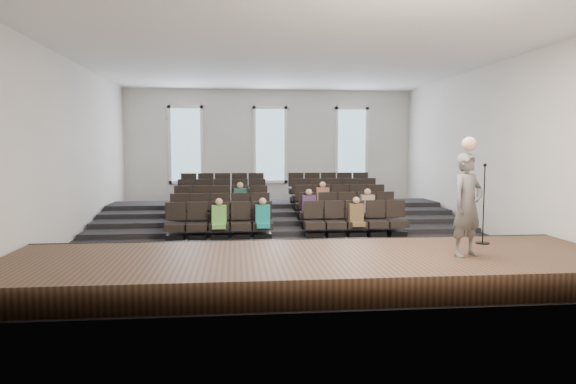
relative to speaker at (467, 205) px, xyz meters
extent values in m
plane|color=black|center=(-2.92, 5.42, -1.48)|extent=(14.00, 14.00, 0.00)
cube|color=white|center=(-2.92, 5.42, 3.53)|extent=(12.00, 14.00, 0.02)
cube|color=silver|center=(-2.92, 12.44, 1.02)|extent=(12.00, 0.04, 5.00)
cube|color=silver|center=(-2.92, -1.60, 1.02)|extent=(12.00, 0.04, 5.00)
cube|color=silver|center=(-8.94, 5.42, 1.02)|extent=(0.04, 14.00, 5.00)
cube|color=silver|center=(3.10, 5.42, 1.02)|extent=(0.04, 14.00, 5.00)
cube|color=#4E3121|center=(-2.92, 0.32, -1.23)|extent=(11.80, 3.60, 0.50)
cube|color=black|center=(-2.92, 2.09, -1.23)|extent=(11.80, 0.06, 0.52)
cube|color=black|center=(-2.92, 7.75, -1.41)|extent=(11.80, 4.80, 0.15)
cube|color=black|center=(-2.92, 8.27, -1.33)|extent=(11.80, 3.75, 0.30)
cube|color=black|center=(-2.92, 8.80, -1.26)|extent=(11.80, 2.70, 0.45)
cube|color=black|center=(-2.92, 9.32, -1.18)|extent=(11.80, 1.65, 0.60)
cube|color=black|center=(-6.04, 4.82, -1.38)|extent=(0.47, 0.43, 0.20)
cube|color=black|center=(-6.04, 4.82, -1.07)|extent=(0.55, 0.50, 0.19)
cube|color=black|center=(-6.04, 5.03, -0.66)|extent=(0.55, 0.08, 0.50)
cube|color=black|center=(-5.44, 4.82, -1.38)|extent=(0.47, 0.43, 0.20)
cube|color=black|center=(-5.44, 4.82, -1.07)|extent=(0.55, 0.50, 0.19)
cube|color=black|center=(-5.44, 5.03, -0.66)|extent=(0.55, 0.08, 0.50)
cube|color=black|center=(-4.84, 4.82, -1.38)|extent=(0.47, 0.43, 0.20)
cube|color=black|center=(-4.84, 4.82, -1.07)|extent=(0.55, 0.50, 0.19)
cube|color=black|center=(-4.84, 5.03, -0.66)|extent=(0.55, 0.08, 0.50)
cube|color=black|center=(-4.24, 4.82, -1.38)|extent=(0.47, 0.43, 0.20)
cube|color=black|center=(-4.24, 4.82, -1.07)|extent=(0.55, 0.50, 0.19)
cube|color=black|center=(-4.24, 5.03, -0.66)|extent=(0.55, 0.08, 0.50)
cube|color=black|center=(-3.64, 4.82, -1.38)|extent=(0.47, 0.43, 0.20)
cube|color=black|center=(-3.64, 4.82, -1.07)|extent=(0.55, 0.50, 0.19)
cube|color=black|center=(-3.64, 5.03, -0.66)|extent=(0.55, 0.08, 0.50)
cube|color=black|center=(-2.19, 4.82, -1.38)|extent=(0.47, 0.43, 0.20)
cube|color=black|center=(-2.19, 4.82, -1.07)|extent=(0.55, 0.50, 0.19)
cube|color=black|center=(-2.19, 5.03, -0.66)|extent=(0.55, 0.08, 0.50)
cube|color=black|center=(-1.59, 4.82, -1.38)|extent=(0.47, 0.43, 0.20)
cube|color=black|center=(-1.59, 4.82, -1.07)|extent=(0.55, 0.50, 0.19)
cube|color=black|center=(-1.59, 5.03, -0.66)|extent=(0.55, 0.08, 0.50)
cube|color=black|center=(-0.99, 4.82, -1.38)|extent=(0.47, 0.43, 0.20)
cube|color=black|center=(-0.99, 4.82, -1.07)|extent=(0.55, 0.50, 0.19)
cube|color=black|center=(-0.99, 5.03, -0.66)|extent=(0.55, 0.08, 0.50)
cube|color=black|center=(-0.39, 4.82, -1.38)|extent=(0.47, 0.43, 0.20)
cube|color=black|center=(-0.39, 4.82, -1.07)|extent=(0.55, 0.50, 0.19)
cube|color=black|center=(-0.39, 5.03, -0.66)|extent=(0.55, 0.08, 0.50)
cube|color=black|center=(0.21, 4.82, -1.38)|extent=(0.47, 0.43, 0.20)
cube|color=black|center=(0.21, 4.82, -1.07)|extent=(0.55, 0.50, 0.19)
cube|color=black|center=(0.21, 5.03, -0.66)|extent=(0.55, 0.08, 0.50)
cube|color=black|center=(-6.04, 5.87, -1.23)|extent=(0.47, 0.43, 0.20)
cube|color=black|center=(-6.04, 5.87, -0.92)|extent=(0.55, 0.50, 0.19)
cube|color=black|center=(-6.04, 6.08, -0.51)|extent=(0.55, 0.08, 0.50)
cube|color=black|center=(-5.44, 5.87, -1.23)|extent=(0.47, 0.43, 0.20)
cube|color=black|center=(-5.44, 5.87, -0.92)|extent=(0.55, 0.50, 0.19)
cube|color=black|center=(-5.44, 6.08, -0.51)|extent=(0.55, 0.08, 0.50)
cube|color=black|center=(-4.84, 5.87, -1.23)|extent=(0.47, 0.43, 0.20)
cube|color=black|center=(-4.84, 5.87, -0.92)|extent=(0.55, 0.50, 0.19)
cube|color=black|center=(-4.84, 6.08, -0.51)|extent=(0.55, 0.08, 0.50)
cube|color=black|center=(-4.24, 5.87, -1.23)|extent=(0.47, 0.43, 0.20)
cube|color=black|center=(-4.24, 5.87, -0.92)|extent=(0.55, 0.50, 0.19)
cube|color=black|center=(-4.24, 6.08, -0.51)|extent=(0.55, 0.08, 0.50)
cube|color=black|center=(-3.64, 5.87, -1.23)|extent=(0.47, 0.43, 0.20)
cube|color=black|center=(-3.64, 5.87, -0.92)|extent=(0.55, 0.50, 0.19)
cube|color=black|center=(-3.64, 6.08, -0.51)|extent=(0.55, 0.08, 0.50)
cube|color=black|center=(-2.19, 5.87, -1.23)|extent=(0.47, 0.43, 0.20)
cube|color=black|center=(-2.19, 5.87, -0.92)|extent=(0.55, 0.50, 0.19)
cube|color=black|center=(-2.19, 6.08, -0.51)|extent=(0.55, 0.08, 0.50)
cube|color=black|center=(-1.59, 5.87, -1.23)|extent=(0.47, 0.43, 0.20)
cube|color=black|center=(-1.59, 5.87, -0.92)|extent=(0.55, 0.50, 0.19)
cube|color=black|center=(-1.59, 6.08, -0.51)|extent=(0.55, 0.08, 0.50)
cube|color=black|center=(-0.99, 5.87, -1.23)|extent=(0.47, 0.43, 0.20)
cube|color=black|center=(-0.99, 5.87, -0.92)|extent=(0.55, 0.50, 0.19)
cube|color=black|center=(-0.99, 6.08, -0.51)|extent=(0.55, 0.08, 0.50)
cube|color=black|center=(-0.39, 5.87, -1.23)|extent=(0.47, 0.43, 0.20)
cube|color=black|center=(-0.39, 5.87, -0.92)|extent=(0.55, 0.50, 0.19)
cube|color=black|center=(-0.39, 6.08, -0.51)|extent=(0.55, 0.08, 0.50)
cube|color=black|center=(0.21, 5.87, -1.23)|extent=(0.47, 0.43, 0.20)
cube|color=black|center=(0.21, 5.87, -0.92)|extent=(0.55, 0.50, 0.19)
cube|color=black|center=(0.21, 6.08, -0.51)|extent=(0.55, 0.08, 0.50)
cube|color=black|center=(-6.04, 6.92, -1.08)|extent=(0.47, 0.42, 0.20)
cube|color=black|center=(-6.04, 6.92, -0.77)|extent=(0.55, 0.50, 0.19)
cube|color=black|center=(-6.04, 7.13, -0.36)|extent=(0.55, 0.08, 0.50)
cube|color=black|center=(-5.44, 6.92, -1.08)|extent=(0.47, 0.42, 0.20)
cube|color=black|center=(-5.44, 6.92, -0.77)|extent=(0.55, 0.50, 0.19)
cube|color=black|center=(-5.44, 7.13, -0.36)|extent=(0.55, 0.08, 0.50)
cube|color=black|center=(-4.84, 6.92, -1.08)|extent=(0.47, 0.42, 0.20)
cube|color=black|center=(-4.84, 6.92, -0.77)|extent=(0.55, 0.50, 0.19)
cube|color=black|center=(-4.84, 7.13, -0.36)|extent=(0.55, 0.08, 0.50)
cube|color=black|center=(-4.24, 6.92, -1.08)|extent=(0.47, 0.42, 0.20)
cube|color=black|center=(-4.24, 6.92, -0.77)|extent=(0.55, 0.50, 0.19)
cube|color=black|center=(-4.24, 7.13, -0.36)|extent=(0.55, 0.08, 0.50)
cube|color=black|center=(-3.64, 6.92, -1.08)|extent=(0.47, 0.42, 0.20)
cube|color=black|center=(-3.64, 6.92, -0.77)|extent=(0.55, 0.50, 0.19)
cube|color=black|center=(-3.64, 7.13, -0.36)|extent=(0.55, 0.08, 0.50)
cube|color=black|center=(-2.19, 6.92, -1.08)|extent=(0.47, 0.42, 0.20)
cube|color=black|center=(-2.19, 6.92, -0.77)|extent=(0.55, 0.50, 0.19)
cube|color=black|center=(-2.19, 7.13, -0.36)|extent=(0.55, 0.08, 0.50)
cube|color=black|center=(-1.59, 6.92, -1.08)|extent=(0.47, 0.42, 0.20)
cube|color=black|center=(-1.59, 6.92, -0.77)|extent=(0.55, 0.50, 0.19)
cube|color=black|center=(-1.59, 7.13, -0.36)|extent=(0.55, 0.08, 0.50)
cube|color=black|center=(-0.99, 6.92, -1.08)|extent=(0.47, 0.42, 0.20)
cube|color=black|center=(-0.99, 6.92, -0.77)|extent=(0.55, 0.50, 0.19)
cube|color=black|center=(-0.99, 7.13, -0.36)|extent=(0.55, 0.08, 0.50)
cube|color=black|center=(-0.39, 6.92, -1.08)|extent=(0.47, 0.42, 0.20)
cube|color=black|center=(-0.39, 6.92, -0.77)|extent=(0.55, 0.50, 0.19)
cube|color=black|center=(-0.39, 7.13, -0.36)|extent=(0.55, 0.08, 0.50)
cube|color=black|center=(0.21, 6.92, -1.08)|extent=(0.47, 0.42, 0.20)
cube|color=black|center=(0.21, 6.92, -0.77)|extent=(0.55, 0.50, 0.19)
cube|color=black|center=(0.21, 7.13, -0.36)|extent=(0.55, 0.08, 0.50)
cube|color=black|center=(-6.04, 7.97, -0.93)|extent=(0.47, 0.42, 0.20)
cube|color=black|center=(-6.04, 7.97, -0.62)|extent=(0.55, 0.50, 0.19)
cube|color=black|center=(-6.04, 8.18, -0.21)|extent=(0.55, 0.08, 0.50)
cube|color=black|center=(-5.44, 7.97, -0.93)|extent=(0.47, 0.42, 0.20)
cube|color=black|center=(-5.44, 7.97, -0.62)|extent=(0.55, 0.50, 0.19)
cube|color=black|center=(-5.44, 8.18, -0.21)|extent=(0.55, 0.08, 0.50)
cube|color=black|center=(-4.84, 7.97, -0.93)|extent=(0.47, 0.42, 0.20)
cube|color=black|center=(-4.84, 7.97, -0.62)|extent=(0.55, 0.50, 0.19)
cube|color=black|center=(-4.84, 8.18, -0.21)|extent=(0.55, 0.08, 0.50)
cube|color=black|center=(-4.24, 7.97, -0.93)|extent=(0.47, 0.42, 0.20)
cube|color=black|center=(-4.24, 7.97, -0.62)|extent=(0.55, 0.50, 0.19)
cube|color=black|center=(-4.24, 8.18, -0.21)|extent=(0.55, 0.08, 0.50)
cube|color=black|center=(-3.64, 7.97, -0.93)|extent=(0.47, 0.42, 0.20)
cube|color=black|center=(-3.64, 7.97, -0.62)|extent=(0.55, 0.50, 0.19)
cube|color=black|center=(-3.64, 8.18, -0.21)|extent=(0.55, 0.08, 0.50)
cube|color=black|center=(-2.19, 7.97, -0.93)|extent=(0.47, 0.42, 0.20)
cube|color=black|center=(-2.19, 7.97, -0.62)|extent=(0.55, 0.50, 0.19)
cube|color=black|center=(-2.19, 8.18, -0.21)|extent=(0.55, 0.08, 0.50)
cube|color=black|center=(-1.59, 7.97, -0.93)|extent=(0.47, 0.42, 0.20)
cube|color=black|center=(-1.59, 7.97, -0.62)|extent=(0.55, 0.50, 0.19)
cube|color=black|center=(-1.59, 8.18, -0.21)|extent=(0.55, 0.08, 0.50)
cube|color=black|center=(-0.99, 7.97, -0.93)|extent=(0.47, 0.42, 0.20)
cube|color=black|center=(-0.99, 7.97, -0.62)|extent=(0.55, 0.50, 0.19)
cube|color=black|center=(-0.99, 8.18, -0.21)|extent=(0.55, 0.08, 0.50)
cube|color=black|center=(-0.39, 7.97, -0.93)|extent=(0.47, 0.42, 0.20)
cube|color=black|center=(-0.39, 7.97, -0.62)|extent=(0.55, 0.50, 0.19)
cube|color=black|center=(-0.39, 8.18, -0.21)|extent=(0.55, 0.08, 0.50)
cube|color=black|center=(0.21, 7.97, -0.93)|extent=(0.47, 0.42, 0.20)
cube|color=black|center=(0.21, 7.97, -0.62)|extent=(0.55, 0.50, 0.19)
cube|color=black|center=(0.21, 8.18, -0.21)|extent=(0.55, 0.08, 0.50)
cube|color=black|center=(-6.04, 9.02, -0.78)|extent=(0.47, 0.42, 0.20)
cube|color=black|center=(-6.04, 9.02, -0.47)|extent=(0.55, 0.50, 0.19)
cube|color=black|center=(-6.04, 9.23, -0.06)|extent=(0.55, 0.08, 0.50)
cube|color=black|center=(-5.44, 9.02, -0.78)|extent=(0.47, 0.42, 0.20)
cube|color=black|center=(-5.44, 9.02, -0.47)|extent=(0.55, 0.50, 0.19)
cube|color=black|center=(-5.44, 9.23, -0.06)|extent=(0.55, 0.08, 0.50)
cube|color=black|center=(-4.84, 9.02, -0.78)|extent=(0.47, 0.42, 0.20)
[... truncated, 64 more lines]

